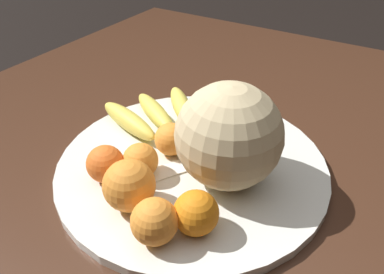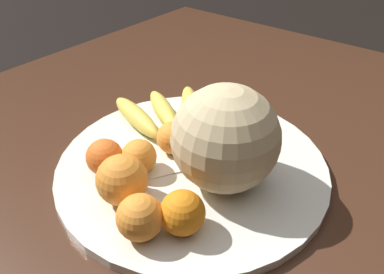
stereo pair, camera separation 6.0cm
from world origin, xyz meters
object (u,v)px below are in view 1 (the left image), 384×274
(orange_back_right, at_px, (196,213))
(orange_front_left, at_px, (128,185))
(orange_front_right, at_px, (140,161))
(orange_mid_center, at_px, (155,221))
(melon, at_px, (229,136))
(orange_back_left, at_px, (105,164))
(orange_top_small, at_px, (171,139))
(kitchen_table, at_px, (180,201))
(produce_tag, at_px, (159,174))
(fruit_bowl, at_px, (192,164))
(banana_bunch, at_px, (155,114))

(orange_back_right, bearing_deg, orange_front_left, -84.58)
(orange_front_right, distance_m, orange_mid_center, 0.13)
(melon, distance_m, orange_back_left, 0.20)
(orange_front_left, relative_size, orange_top_small, 1.33)
(melon, height_order, orange_front_right, melon)
(kitchen_table, xyz_separation_m, produce_tag, (0.05, -0.01, 0.10))
(orange_front_right, distance_m, orange_top_small, 0.07)
(fruit_bowl, height_order, produce_tag, produce_tag)
(orange_back_left, relative_size, orange_top_small, 1.04)
(fruit_bowl, height_order, orange_mid_center, orange_mid_center)
(orange_top_small, bearing_deg, orange_front_left, 7.93)
(orange_back_right, distance_m, produce_tag, 0.13)
(banana_bunch, xyz_separation_m, orange_front_right, (0.14, 0.07, 0.01))
(orange_mid_center, height_order, orange_back_left, orange_mid_center)
(fruit_bowl, xyz_separation_m, orange_top_small, (-0.00, -0.04, 0.04))
(produce_tag, bearing_deg, orange_front_right, -27.19)
(orange_front_left, xyz_separation_m, orange_top_small, (-0.14, -0.02, -0.01))
(melon, distance_m, orange_mid_center, 0.17)
(produce_tag, bearing_deg, melon, 148.64)
(orange_front_right, distance_m, produce_tag, 0.04)
(melon, relative_size, orange_top_small, 2.86)
(fruit_bowl, xyz_separation_m, banana_bunch, (-0.07, -0.12, 0.03))
(orange_front_left, distance_m, orange_front_right, 0.07)
(orange_front_right, bearing_deg, banana_bunch, -152.14)
(kitchen_table, relative_size, orange_back_right, 23.94)
(kitchen_table, height_order, orange_back_left, orange_back_left)
(kitchen_table, bearing_deg, fruit_bowl, 107.54)
(fruit_bowl, bearing_deg, orange_front_right, -35.80)
(fruit_bowl, bearing_deg, produce_tag, -26.15)
(orange_front_right, distance_m, orange_back_left, 0.05)
(kitchen_table, xyz_separation_m, orange_front_left, (0.13, -0.00, 0.14))
(orange_mid_center, relative_size, orange_back_left, 1.06)
(banana_bunch, bearing_deg, orange_front_right, 148.74)
(melon, relative_size, orange_front_left, 2.14)
(melon, xyz_separation_m, orange_back_right, (0.12, 0.01, -0.05))
(banana_bunch, xyz_separation_m, orange_front_left, (0.20, 0.10, 0.02))
(kitchen_table, distance_m, orange_mid_center, 0.21)
(fruit_bowl, bearing_deg, orange_mid_center, 15.07)
(orange_front_left, distance_m, produce_tag, 0.08)
(orange_front_left, bearing_deg, fruit_bowl, 169.65)
(banana_bunch, distance_m, orange_mid_center, 0.29)
(fruit_bowl, bearing_deg, orange_front_left, -10.35)
(kitchen_table, relative_size, orange_top_small, 26.12)
(banana_bunch, distance_m, orange_front_left, 0.22)
(orange_top_small, bearing_deg, produce_tag, 14.29)
(orange_mid_center, bearing_deg, orange_top_small, -152.30)
(orange_top_small, relative_size, produce_tag, 0.56)
(orange_front_left, relative_size, orange_front_right, 1.33)
(orange_mid_center, bearing_deg, melon, 171.33)
(orange_top_small, bearing_deg, orange_mid_center, 27.70)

